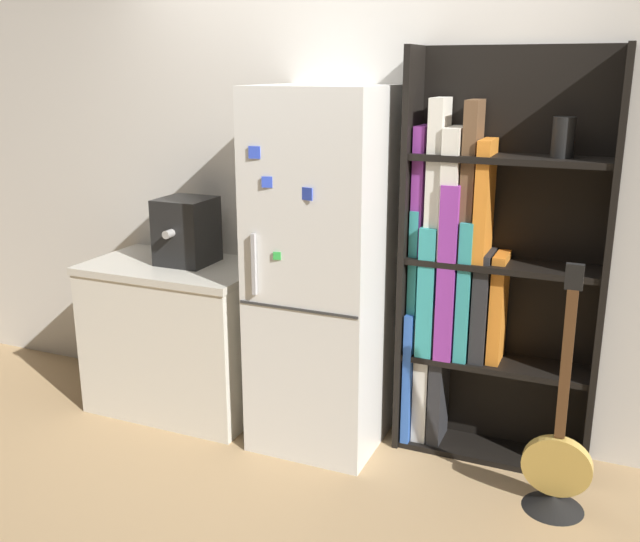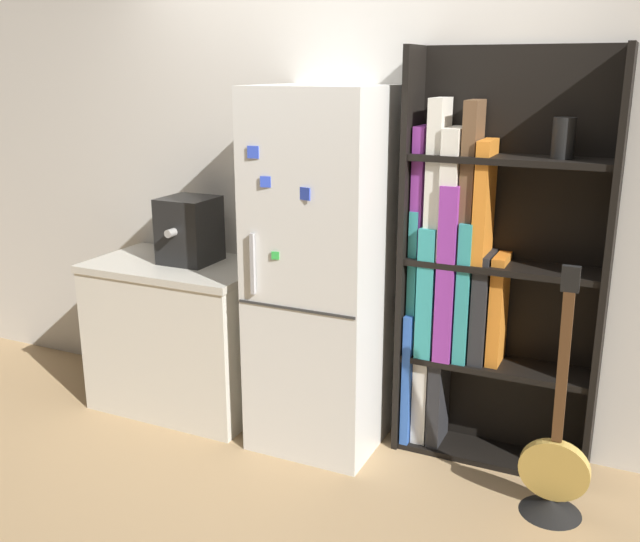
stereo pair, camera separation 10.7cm
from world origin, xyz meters
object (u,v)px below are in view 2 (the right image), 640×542
object	(u,v)px
refrigerator	(323,272)
espresso_machine	(190,230)
bookshelf	(475,274)
guitar	(553,479)

from	to	relation	value
refrigerator	espresso_machine	world-z (taller)	refrigerator
bookshelf	espresso_machine	distance (m)	1.59
refrigerator	espresso_machine	size ratio (longest dim) A/B	5.04
refrigerator	bookshelf	bearing A→B (deg)	14.74
espresso_machine	bookshelf	bearing A→B (deg)	5.05
refrigerator	guitar	xyz separation A→B (m)	(1.22, -0.21, -0.75)
guitar	espresso_machine	bearing A→B (deg)	172.73
espresso_machine	refrigerator	bearing A→B (deg)	-3.58
refrigerator	bookshelf	size ratio (longest dim) A/B	0.91
refrigerator	espresso_machine	distance (m)	0.86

